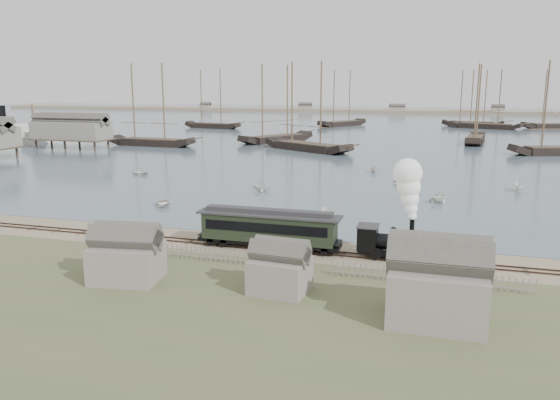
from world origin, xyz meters
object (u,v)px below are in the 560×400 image
(beached_dinghy, at_px, (297,240))
(steamship, at_px, (3,126))
(passenger_coach, at_px, (269,227))
(locomotive, at_px, (404,216))

(beached_dinghy, xyz_separation_m, steamship, (-89.15, 59.92, 4.64))
(passenger_coach, bearing_deg, beached_dinghy, 46.50)
(locomotive, xyz_separation_m, passenger_coach, (-12.09, 0.00, -1.87))
(beached_dinghy, bearing_deg, passenger_coach, 155.22)
(passenger_coach, distance_m, beached_dinghy, 3.54)
(steamship, bearing_deg, locomotive, -115.14)
(locomotive, bearing_deg, passenger_coach, 180.00)
(passenger_coach, height_order, beached_dinghy, passenger_coach)
(locomotive, height_order, beached_dinghy, locomotive)
(locomotive, relative_size, steamship, 0.19)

